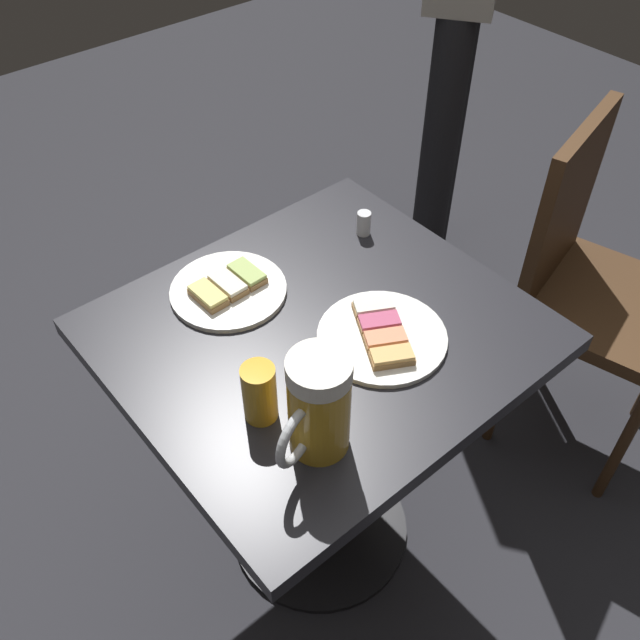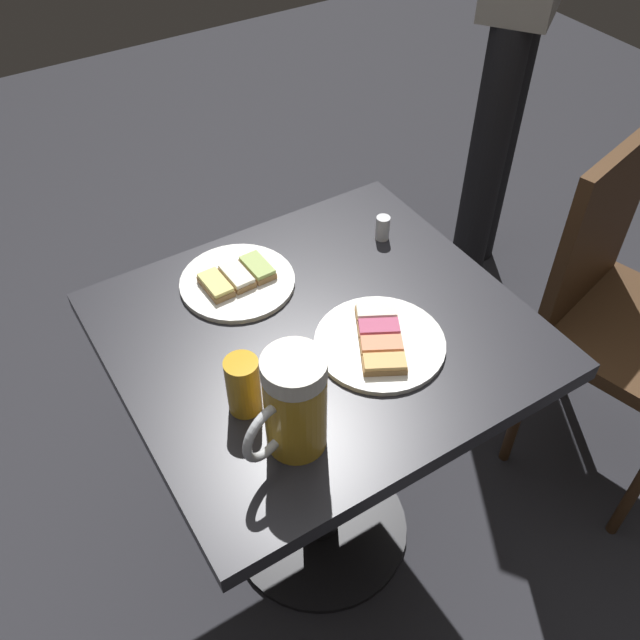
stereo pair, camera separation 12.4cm
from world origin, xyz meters
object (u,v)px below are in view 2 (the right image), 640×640
Objects in this scene: plate_near at (380,341)px; plate_far at (237,280)px; beer_glass_small at (243,385)px; beer_mug at (293,405)px; cafe_chair at (620,306)px; salt_shaker at (383,228)px.

plate_far is (-0.14, 0.28, -0.00)m from plate_near.
beer_mug is at bearing -72.55° from beer_glass_small.
beer_glass_small is 0.12× the size of cafe_chair.
beer_mug reaches higher than beer_glass_small.
salt_shaker is 0.60m from cafe_chair.
cafe_chair reaches higher than beer_glass_small.
salt_shaker is at bearing 39.87° from beer_mug.
beer_glass_small is at bearing -17.88° from cafe_chair.
plate_far is 2.07× the size of beer_glass_small.
beer_mug reaches higher than plate_near.
cafe_chair reaches higher than plate_far.
plate_near is 4.46× the size of salt_shaker.
plate_far is 0.25× the size of cafe_chair.
cafe_chair is (0.80, -0.32, -0.21)m from plate_far.
salt_shaker is at bearing -46.27° from cafe_chair.
plate_far is at bearing -36.87° from cafe_chair.
beer_mug is (-0.09, -0.38, 0.08)m from plate_far.
cafe_chair is (0.89, 0.05, -0.29)m from beer_mug.
beer_mug reaches higher than salt_shaker.
beer_mug is 0.94m from cafe_chair.
salt_shaker is (0.41, 0.34, -0.07)m from beer_mug.
plate_far is at bearing 174.45° from salt_shaker.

